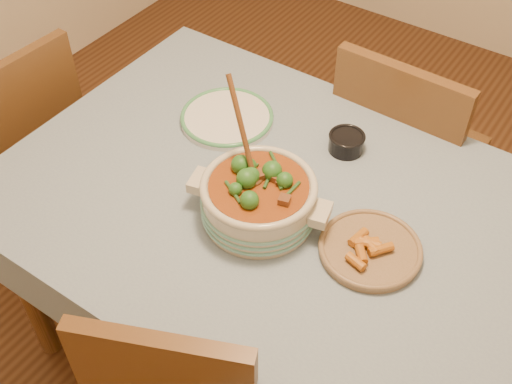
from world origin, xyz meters
TOP-DOWN VIEW (x-y plane):
  - floor at (0.00, 0.00)m, footprint 4.50×4.50m
  - dining_table at (0.00, 0.00)m, footprint 1.68×1.08m
  - stew_casserole at (-0.09, -0.07)m, footprint 0.38×0.35m
  - white_plate at (-0.39, 0.19)m, footprint 0.29×0.29m
  - condiment_bowl at (-0.03, 0.28)m, footprint 0.13×0.13m
  - fried_plate at (0.20, -0.02)m, footprint 0.27×0.27m
  - chair_far at (0.03, 0.62)m, footprint 0.44×0.44m
  - chair_left at (-1.13, -0.05)m, footprint 0.43×0.43m

SIDE VIEW (x-z plane):
  - floor at x=0.00m, z-range 0.00..0.00m
  - chair_left at x=-1.13m, z-range 0.06..0.94m
  - chair_far at x=0.03m, z-range 0.06..0.99m
  - dining_table at x=0.00m, z-range 0.29..1.04m
  - white_plate at x=-0.39m, z-range 0.76..0.78m
  - fried_plate at x=0.20m, z-range 0.75..0.79m
  - condiment_bowl at x=-0.03m, z-range 0.76..0.82m
  - stew_casserole at x=-0.09m, z-range 0.65..1.01m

